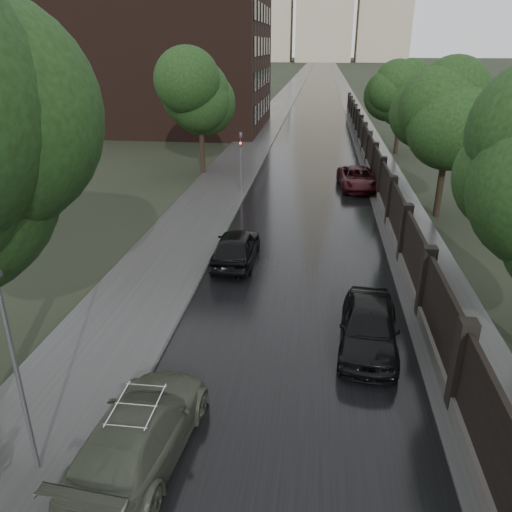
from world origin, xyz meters
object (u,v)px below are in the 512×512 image
object	(u,v)px
car_right_near	(369,326)
car_right_far	(357,178)
tree_left_far	(200,102)
tree_right_b	(449,128)
lamp_post	(18,376)
tree_right_c	(401,96)
volga_sedan	(140,432)
traffic_light	(241,158)
hatchback_left	(236,247)

from	to	relation	value
car_right_near	car_right_far	xyz separation A→B (m)	(0.81, 19.67, -0.07)
tree_left_far	car_right_near	size ratio (longest dim) A/B	1.62
tree_right_b	lamp_post	distance (m)	24.33
car_right_near	car_right_far	world-z (taller)	car_right_near
tree_right_b	tree_right_c	size ratio (longest dim) A/B	1.00
volga_sedan	traffic_light	bearing A→B (deg)	-81.99
volga_sedan	tree_right_c	bearing A→B (deg)	-100.58
traffic_light	car_right_far	world-z (taller)	traffic_light
tree_right_b	car_right_near	xyz separation A→B (m)	(-5.00, -14.31, -4.17)
tree_right_b	car_right_near	size ratio (longest dim) A/B	1.54
traffic_light	car_right_far	bearing A→B (deg)	17.27
tree_left_far	car_right_far	bearing A→B (deg)	-13.14
volga_sedan	hatchback_left	size ratio (longest dim) A/B	1.15
traffic_light	volga_sedan	xyz separation A→B (m)	(1.11, -22.76, -1.65)
lamp_post	volga_sedan	distance (m)	3.02
tree_right_c	lamp_post	size ratio (longest dim) A/B	1.37
volga_sedan	car_right_near	xyz separation A→B (m)	(5.69, 5.45, 0.02)
hatchback_left	traffic_light	bearing A→B (deg)	-82.42
tree_left_far	lamp_post	size ratio (longest dim) A/B	1.45
volga_sedan	car_right_far	distance (m)	25.95
lamp_post	volga_sedan	xyz separation A→B (m)	(2.21, 0.74, -1.92)
tree_right_c	traffic_light	bearing A→B (deg)	-128.18
hatchback_left	tree_right_c	bearing A→B (deg)	-111.58
car_right_near	tree_left_far	bearing A→B (deg)	119.73
tree_right_b	hatchback_left	size ratio (longest dim) A/B	1.56
tree_left_far	traffic_light	xyz separation A→B (m)	(3.70, -5.01, -2.84)
car_right_near	hatchback_left	bearing A→B (deg)	135.10
tree_right_b	lamp_post	bearing A→B (deg)	-122.18
lamp_post	traffic_light	distance (m)	23.52
tree_right_c	tree_right_b	bearing A→B (deg)	-90.00
tree_right_c	hatchback_left	size ratio (longest dim) A/B	1.56
volga_sedan	car_right_far	bearing A→B (deg)	-99.28
tree_right_c	car_right_far	xyz separation A→B (m)	(-4.19, -12.64, -4.25)
tree_right_b	volga_sedan	bearing A→B (deg)	-118.42
car_right_far	lamp_post	bearing A→B (deg)	-113.67
tree_right_b	volga_sedan	world-z (taller)	tree_right_b
tree_right_b	car_right_far	xyz separation A→B (m)	(-4.19, 5.36, -4.25)
tree_right_b	volga_sedan	size ratio (longest dim) A/B	1.35
car_right_far	traffic_light	bearing A→B (deg)	-167.79
hatchback_left	car_right_near	world-z (taller)	car_right_near
tree_right_b	car_right_near	world-z (taller)	tree_right_b
tree_left_far	hatchback_left	size ratio (longest dim) A/B	1.64
tree_left_far	hatchback_left	bearing A→B (deg)	-72.19
tree_left_far	volga_sedan	world-z (taller)	tree_left_far
lamp_post	car_right_far	size ratio (longest dim) A/B	1.01
tree_right_c	volga_sedan	distance (m)	39.47
lamp_post	car_right_near	world-z (taller)	lamp_post
tree_left_far	traffic_light	bearing A→B (deg)	-53.53
tree_right_c	car_right_near	size ratio (longest dim) A/B	1.54
tree_right_c	hatchback_left	bearing A→B (deg)	-111.60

